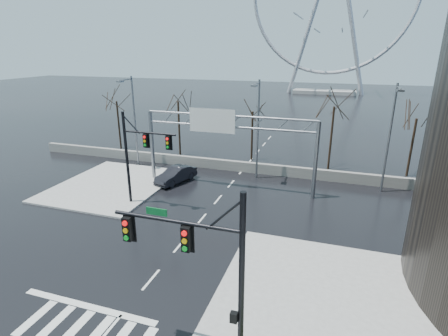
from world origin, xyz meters
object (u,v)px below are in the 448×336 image
at_px(signal_mast_near, 208,262).
at_px(signal_mast_far, 138,151).
at_px(sign_gantry, 224,135).
at_px(car, 176,175).

relative_size(signal_mast_near, signal_mast_far, 1.00).
xyz_separation_m(signal_mast_near, sign_gantry, (-5.52, 19.00, 0.31)).
distance_m(signal_mast_near, signal_mast_far, 17.03).
bearing_deg(car, sign_gantry, 20.35).
distance_m(signal_mast_near, car, 21.98).
xyz_separation_m(signal_mast_near, signal_mast_far, (-11.01, 13.00, -0.04)).
xyz_separation_m(signal_mast_near, car, (-10.56, 18.83, -4.10)).
relative_size(signal_mast_far, car, 1.71).
distance_m(signal_mast_far, sign_gantry, 8.14).
bearing_deg(sign_gantry, signal_mast_far, -132.47).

